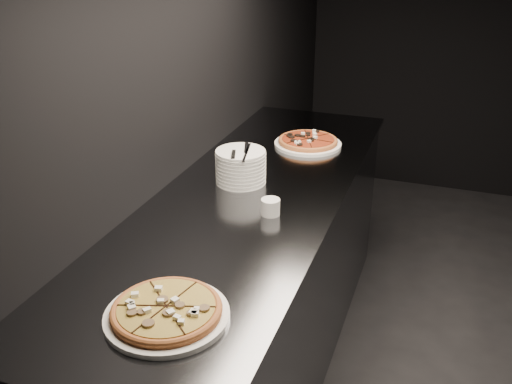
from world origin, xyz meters
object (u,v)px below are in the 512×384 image
(pizza_tomato, at_px, (308,142))
(cutlery, at_px, (241,152))
(ramekin, at_px, (271,206))
(counter, at_px, (252,286))
(plate_stack, at_px, (241,166))
(pizza_mushroom, at_px, (167,312))

(pizza_tomato, distance_m, cutlery, 0.59)
(pizza_tomato, bearing_deg, ramekin, -85.45)
(counter, bearing_deg, pizza_tomato, 83.59)
(pizza_tomato, relative_size, plate_stack, 1.58)
(counter, distance_m, cutlery, 0.62)
(counter, height_order, plate_stack, plate_stack)
(pizza_mushroom, bearing_deg, ramekin, 84.18)
(pizza_mushroom, height_order, cutlery, cutlery)
(pizza_mushroom, bearing_deg, pizza_tomato, 89.65)
(pizza_tomato, height_order, cutlery, cutlery)
(cutlery, distance_m, ramekin, 0.33)
(plate_stack, bearing_deg, cutlery, -62.38)
(counter, bearing_deg, ramekin, -49.31)
(cutlery, relative_size, ramekin, 3.14)
(pizza_mushroom, bearing_deg, cutlery, 98.31)
(pizza_tomato, height_order, plate_stack, plate_stack)
(pizza_mushroom, height_order, pizza_tomato, pizza_mushroom)
(pizza_tomato, bearing_deg, counter, -96.41)
(pizza_mushroom, bearing_deg, counter, 94.12)
(pizza_mushroom, distance_m, pizza_tomato, 1.50)
(pizza_tomato, height_order, ramekin, ramekin)
(counter, distance_m, pizza_tomato, 0.80)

